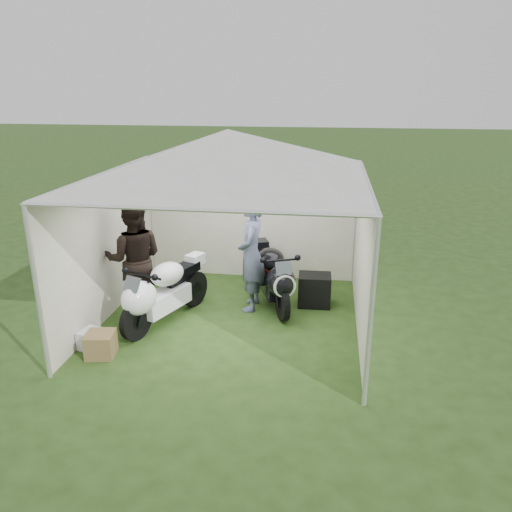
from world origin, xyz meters
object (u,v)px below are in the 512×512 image
object	(u,v)px
motorcycle_white	(161,291)
person_dark_jacket	(135,259)
motorcycle_black	(273,275)
crate_0	(95,340)
person_blue_jacket	(251,254)
paddock_stand	(261,278)
equipment_box	(314,290)
canopy_tent	(229,159)
crate_1	(101,344)

from	to	relation	value
motorcycle_white	person_dark_jacket	size ratio (longest dim) A/B	1.00
motorcycle_black	crate_0	size ratio (longest dim) A/B	4.73
motorcycle_black	person_blue_jacket	world-z (taller)	person_blue_jacket
paddock_stand	equipment_box	xyz separation A→B (m)	(1.03, -0.75, 0.14)
canopy_tent	crate_0	bearing A→B (deg)	-144.65
paddock_stand	crate_1	world-z (taller)	crate_1
motorcycle_white	equipment_box	bearing A→B (deg)	45.75
person_blue_jacket	motorcycle_black	bearing A→B (deg)	115.17
equipment_box	crate_1	world-z (taller)	equipment_box
equipment_box	crate_1	size ratio (longest dim) A/B	1.44
person_dark_jacket	equipment_box	bearing A→B (deg)	-178.25
canopy_tent	equipment_box	distance (m)	2.75
person_dark_jacket	crate_1	world-z (taller)	person_dark_jacket
paddock_stand	person_dark_jacket	size ratio (longest dim) A/B	0.19
person_dark_jacket	person_blue_jacket	distance (m)	1.88
crate_0	equipment_box	bearing A→B (deg)	33.15
motorcycle_white	person_dark_jacket	distance (m)	0.70
canopy_tent	crate_0	xyz separation A→B (m)	(-1.75, -1.24, -2.44)
person_blue_jacket	crate_0	world-z (taller)	person_blue_jacket
crate_0	crate_1	size ratio (longest dim) A/B	1.08
motorcycle_black	equipment_box	bearing A→B (deg)	-12.13
paddock_stand	person_dark_jacket	bearing A→B (deg)	-139.30
motorcycle_black	crate_1	size ratio (longest dim) A/B	5.08
canopy_tent	crate_1	world-z (taller)	canopy_tent
motorcycle_white	person_blue_jacket	distance (m)	1.57
motorcycle_white	crate_0	bearing A→B (deg)	-106.45
motorcycle_white	crate_0	xyz separation A→B (m)	(-0.71, -0.92, -0.42)
paddock_stand	person_blue_jacket	xyz separation A→B (m)	(-0.02, -1.02, 0.82)
paddock_stand	crate_0	bearing A→B (deg)	-126.41
person_blue_jacket	crate_0	distance (m)	2.77
person_blue_jacket	paddock_stand	bearing A→B (deg)	178.81
paddock_stand	crate_0	distance (m)	3.41
canopy_tent	paddock_stand	xyz separation A→B (m)	(0.28, 1.51, -2.44)
motorcycle_white	crate_1	size ratio (longest dim) A/B	5.07
equipment_box	person_blue_jacket	bearing A→B (deg)	-165.42
canopy_tent	motorcycle_black	bearing A→B (deg)	46.83
motorcycle_black	paddock_stand	world-z (taller)	motorcycle_black
person_dark_jacket	equipment_box	world-z (taller)	person_dark_jacket
canopy_tent	motorcycle_white	distance (m)	2.29
paddock_stand	canopy_tent	bearing A→B (deg)	-100.40
motorcycle_black	crate_0	world-z (taller)	motorcycle_black
motorcycle_white	person_dark_jacket	world-z (taller)	person_dark_jacket
crate_0	crate_1	world-z (taller)	crate_1
person_dark_jacket	crate_0	distance (m)	1.46
motorcycle_black	canopy_tent	bearing A→B (deg)	-154.09
crate_0	person_blue_jacket	bearing A→B (deg)	40.64
canopy_tent	paddock_stand	bearing A→B (deg)	79.60
motorcycle_white	crate_0	size ratio (longest dim) A/B	4.72
motorcycle_black	equipment_box	distance (m)	0.76
motorcycle_black	equipment_box	size ratio (longest dim) A/B	3.53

